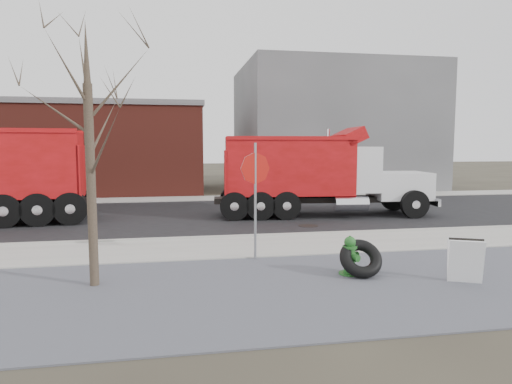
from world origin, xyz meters
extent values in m
plane|color=#383328|center=(0.00, 0.00, 0.00)|extent=(120.00, 120.00, 0.00)
cube|color=slate|center=(0.00, -3.50, 0.01)|extent=(60.00, 5.00, 0.03)
cube|color=#9E9B93|center=(0.00, 0.25, 0.03)|extent=(60.00, 2.50, 0.06)
cube|color=#9E9B93|center=(0.00, 1.55, 0.06)|extent=(60.00, 0.15, 0.11)
cube|color=black|center=(0.00, 6.30, 0.01)|extent=(60.00, 9.40, 0.02)
cube|color=#9E9B93|center=(0.00, 12.00, 0.03)|extent=(60.00, 2.00, 0.06)
cube|color=slate|center=(9.00, 18.00, 4.00)|extent=(12.00, 10.00, 8.00)
cube|color=maroon|center=(-10.00, 17.00, 2.50)|extent=(20.00, 8.00, 5.00)
cube|color=slate|center=(-10.00, 17.00, 5.15)|extent=(20.20, 8.20, 0.30)
cylinder|color=#382D23|center=(-3.20, -2.60, 2.00)|extent=(0.18, 0.18, 4.00)
cone|color=#382D23|center=(-3.20, -2.60, 4.60)|extent=(0.14, 0.14, 1.20)
cylinder|color=#2A6F2D|center=(2.13, -2.77, 0.03)|extent=(0.46, 0.46, 0.06)
cylinder|color=#2A6F2D|center=(2.13, -2.77, 0.35)|extent=(0.24, 0.24, 0.63)
cylinder|color=#2A6F2D|center=(2.13, -2.77, 0.63)|extent=(0.31, 0.31, 0.05)
sphere|color=#2A6F2D|center=(2.13, -2.77, 0.73)|extent=(0.25, 0.25, 0.25)
cylinder|color=#2A6F2D|center=(2.13, -2.77, 0.84)|extent=(0.05, 0.05, 0.06)
cylinder|color=#2A6F2D|center=(1.96, -2.85, 0.44)|extent=(0.16, 0.16, 0.12)
cylinder|color=#2A6F2D|center=(2.29, -2.70, 0.44)|extent=(0.16, 0.16, 0.12)
cylinder|color=#2A6F2D|center=(2.20, -2.93, 0.42)|extent=(0.20, 0.18, 0.16)
torus|color=black|center=(2.31, -2.93, 0.41)|extent=(0.98, 0.88, 0.85)
cylinder|color=gray|center=(0.34, -1.10, 1.44)|extent=(0.06, 0.06, 2.88)
cylinder|color=#B2120C|center=(0.34, -1.10, 2.26)|extent=(0.75, 0.26, 0.78)
cube|color=white|center=(4.18, -3.84, 0.48)|extent=(0.69, 0.48, 0.90)
cube|color=white|center=(4.26, -3.67, 0.48)|extent=(0.69, 0.48, 0.90)
cube|color=black|center=(4.22, -3.76, 0.92)|extent=(0.61, 0.31, 0.04)
cube|color=black|center=(4.12, 5.50, 0.66)|extent=(8.42, 1.68, 0.22)
cube|color=silver|center=(7.42, 5.17, 1.20)|extent=(2.33, 2.11, 1.08)
cube|color=silver|center=(8.48, 5.07, 1.20)|extent=(0.23, 1.71, 0.98)
cube|color=silver|center=(5.53, 5.36, 1.88)|extent=(1.78, 2.40, 1.76)
cube|color=black|center=(6.27, 5.29, 2.37)|extent=(0.24, 1.96, 0.78)
cube|color=red|center=(2.85, 5.62, 1.98)|extent=(5.11, 2.82, 2.16)
cylinder|color=silver|center=(4.77, 6.37, 2.32)|extent=(0.15, 0.15, 2.35)
cylinder|color=black|center=(7.72, 6.21, 0.56)|extent=(1.10, 0.40, 1.08)
cylinder|color=black|center=(7.51, 4.10, 0.56)|extent=(1.10, 0.40, 1.08)
cylinder|color=black|center=(1.78, 6.67, 0.56)|extent=(1.10, 0.40, 1.08)
cylinder|color=black|center=(1.59, 4.80, 0.56)|extent=(1.10, 0.40, 1.08)
cube|color=red|center=(-7.62, 5.78, 2.13)|extent=(5.50, 3.04, 2.32)
cylinder|color=black|center=(-6.26, 4.90, 0.60)|extent=(1.19, 0.43, 1.16)
cylinder|color=black|center=(-6.46, 6.91, 0.60)|extent=(1.19, 0.43, 1.16)
camera|label=1|loc=(-1.60, -11.94, 2.82)|focal=32.00mm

